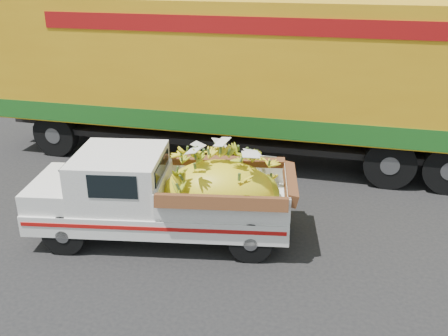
% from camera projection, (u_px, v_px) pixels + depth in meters
% --- Properties ---
extents(ground, '(100.00, 100.00, 0.00)m').
position_uv_depth(ground, '(95.00, 206.00, 10.03)').
color(ground, black).
rests_on(ground, ground).
extents(curb, '(60.00, 0.25, 0.15)m').
position_uv_depth(curb, '(196.00, 119.00, 15.26)').
color(curb, gray).
rests_on(curb, ground).
extents(sidewalk, '(60.00, 4.00, 0.14)m').
position_uv_depth(sidewalk, '(217.00, 102.00, 17.12)').
color(sidewalk, gray).
rests_on(sidewalk, ground).
extents(building_left, '(18.00, 6.00, 5.00)m').
position_uv_depth(building_left, '(94.00, 7.00, 23.54)').
color(building_left, gray).
rests_on(building_left, ground).
extents(pickup_truck, '(4.67, 2.54, 1.55)m').
position_uv_depth(pickup_truck, '(180.00, 194.00, 8.62)').
color(pickup_truck, black).
rests_on(pickup_truck, ground).
extents(semi_trailer, '(12.04, 3.12, 3.80)m').
position_uv_depth(semi_trailer, '(242.00, 73.00, 11.75)').
color(semi_trailer, black).
rests_on(semi_trailer, ground).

